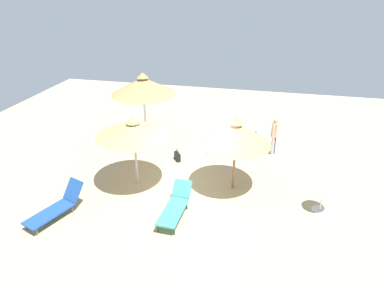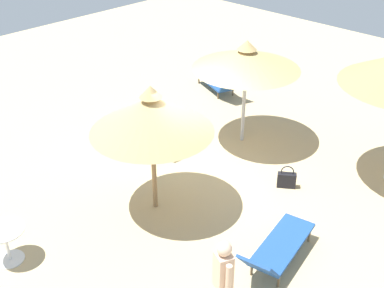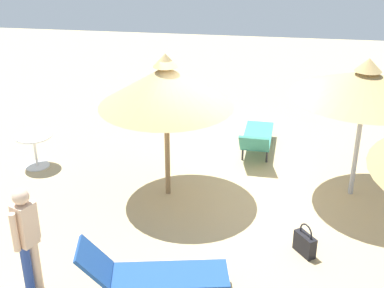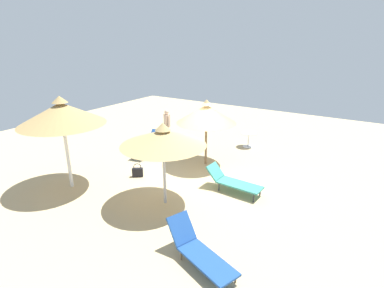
{
  "view_description": "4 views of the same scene",
  "coord_description": "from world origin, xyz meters",
  "px_view_note": "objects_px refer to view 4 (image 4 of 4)",
  "views": [
    {
      "loc": [
        9.75,
        1.99,
        6.55
      ],
      "look_at": [
        -0.37,
        -0.29,
        1.51
      ],
      "focal_mm": 31.96,
      "sensor_mm": 36.0,
      "label": 1
    },
    {
      "loc": [
        -6.55,
        6.54,
        6.18
      ],
      "look_at": [
        -0.41,
        0.22,
        1.08
      ],
      "focal_mm": 47.42,
      "sensor_mm": 36.0,
      "label": 2
    },
    {
      "loc": [
        -8.61,
        -0.48,
        4.93
      ],
      "look_at": [
        -0.45,
        0.71,
        1.08
      ],
      "focal_mm": 49.64,
      "sensor_mm": 36.0,
      "label": 3
    },
    {
      "loc": [
        5.2,
        -8.56,
        4.76
      ],
      "look_at": [
        -0.14,
        -0.14,
        1.26
      ],
      "focal_mm": 28.05,
      "sensor_mm": 36.0,
      "label": 4
    }
  ],
  "objects_px": {
    "lounge_chair_far_right": "(233,181)",
    "parasol_umbrella_near_right": "(206,114)",
    "parasol_umbrella_front": "(61,113)",
    "lounge_chair_far_left": "(199,250)",
    "person_standing_center": "(167,124)",
    "handbag": "(138,172)",
    "lounge_chair_back": "(149,145)",
    "side_table_round": "(249,137)",
    "parasol_umbrella_near_left": "(163,138)"
  },
  "relations": [
    {
      "from": "parasol_umbrella_front",
      "to": "handbag",
      "type": "distance_m",
      "value": 3.27
    },
    {
      "from": "parasol_umbrella_near_left",
      "to": "parasol_umbrella_front",
      "type": "distance_m",
      "value": 3.48
    },
    {
      "from": "parasol_umbrella_near_right",
      "to": "parasol_umbrella_near_left",
      "type": "distance_m",
      "value": 3.34
    },
    {
      "from": "parasol_umbrella_near_right",
      "to": "lounge_chair_back",
      "type": "bearing_deg",
      "value": -174.41
    },
    {
      "from": "lounge_chair_far_left",
      "to": "lounge_chair_far_right",
      "type": "relative_size",
      "value": 1.04
    },
    {
      "from": "parasol_umbrella_front",
      "to": "lounge_chair_far_left",
      "type": "relative_size",
      "value": 1.56
    },
    {
      "from": "parasol_umbrella_front",
      "to": "lounge_chair_far_right",
      "type": "relative_size",
      "value": 1.64
    },
    {
      "from": "parasol_umbrella_front",
      "to": "lounge_chair_far_left",
      "type": "bearing_deg",
      "value": -8.81
    },
    {
      "from": "parasol_umbrella_near_right",
      "to": "lounge_chair_far_left",
      "type": "bearing_deg",
      "value": -61.7
    },
    {
      "from": "handbag",
      "to": "side_table_round",
      "type": "xyz_separation_m",
      "value": [
        2.16,
        5.19,
        0.28
      ]
    },
    {
      "from": "lounge_chair_far_left",
      "to": "parasol_umbrella_near_left",
      "type": "bearing_deg",
      "value": 142.44
    },
    {
      "from": "person_standing_center",
      "to": "handbag",
      "type": "relative_size",
      "value": 3.11
    },
    {
      "from": "person_standing_center",
      "to": "side_table_round",
      "type": "distance_m",
      "value": 3.9
    },
    {
      "from": "lounge_chair_far_left",
      "to": "lounge_chair_far_right",
      "type": "distance_m",
      "value": 3.58
    },
    {
      "from": "person_standing_center",
      "to": "handbag",
      "type": "bearing_deg",
      "value": -69.07
    },
    {
      "from": "parasol_umbrella_front",
      "to": "side_table_round",
      "type": "distance_m",
      "value": 8.1
    },
    {
      "from": "parasol_umbrella_near_left",
      "to": "person_standing_center",
      "type": "xyz_separation_m",
      "value": [
        -3.38,
        4.62,
        -1.19
      ]
    },
    {
      "from": "parasol_umbrella_near_right",
      "to": "lounge_chair_far_left",
      "type": "distance_m",
      "value": 5.96
    },
    {
      "from": "side_table_round",
      "to": "handbag",
      "type": "bearing_deg",
      "value": -112.6
    },
    {
      "from": "parasol_umbrella_near_right",
      "to": "side_table_round",
      "type": "relative_size",
      "value": 3.71
    },
    {
      "from": "handbag",
      "to": "parasol_umbrella_near_left",
      "type": "bearing_deg",
      "value": -25.25
    },
    {
      "from": "parasol_umbrella_near_left",
      "to": "parasol_umbrella_near_right",
      "type": "bearing_deg",
      "value": 98.09
    },
    {
      "from": "lounge_chair_far_left",
      "to": "lounge_chair_far_right",
      "type": "height_order",
      "value": "lounge_chair_far_left"
    },
    {
      "from": "lounge_chair_far_right",
      "to": "handbag",
      "type": "height_order",
      "value": "lounge_chair_far_right"
    },
    {
      "from": "parasol_umbrella_near_left",
      "to": "handbag",
      "type": "distance_m",
      "value": 2.89
    },
    {
      "from": "parasol_umbrella_near_left",
      "to": "lounge_chair_far_right",
      "type": "height_order",
      "value": "parasol_umbrella_near_left"
    },
    {
      "from": "lounge_chair_far_left",
      "to": "person_standing_center",
      "type": "xyz_separation_m",
      "value": [
        -5.61,
        6.34,
        0.57
      ]
    },
    {
      "from": "handbag",
      "to": "parasol_umbrella_front",
      "type": "bearing_deg",
      "value": -127.75
    },
    {
      "from": "parasol_umbrella_near_right",
      "to": "lounge_chair_back",
      "type": "relative_size",
      "value": 1.27
    },
    {
      "from": "handbag",
      "to": "side_table_round",
      "type": "relative_size",
      "value": 0.74
    },
    {
      "from": "lounge_chair_far_right",
      "to": "lounge_chair_back",
      "type": "bearing_deg",
      "value": 164.73
    },
    {
      "from": "parasol_umbrella_near_right",
      "to": "person_standing_center",
      "type": "distance_m",
      "value": 3.39
    },
    {
      "from": "parasol_umbrella_near_left",
      "to": "person_standing_center",
      "type": "height_order",
      "value": "parasol_umbrella_near_left"
    },
    {
      "from": "parasol_umbrella_near_left",
      "to": "parasol_umbrella_front",
      "type": "relative_size",
      "value": 0.82
    },
    {
      "from": "parasol_umbrella_front",
      "to": "side_table_round",
      "type": "xyz_separation_m",
      "value": [
        3.54,
        6.98,
        -2.09
      ]
    },
    {
      "from": "parasol_umbrella_front",
      "to": "lounge_chair_far_left",
      "type": "distance_m",
      "value": 6.06
    },
    {
      "from": "lounge_chair_back",
      "to": "person_standing_center",
      "type": "bearing_deg",
      "value": 95.99
    },
    {
      "from": "person_standing_center",
      "to": "handbag",
      "type": "distance_m",
      "value": 4.02
    },
    {
      "from": "lounge_chair_back",
      "to": "person_standing_center",
      "type": "xyz_separation_m",
      "value": [
        -0.17,
        1.58,
        0.53
      ]
    },
    {
      "from": "person_standing_center",
      "to": "handbag",
      "type": "xyz_separation_m",
      "value": [
        1.41,
        -3.7,
        -0.72
      ]
    },
    {
      "from": "person_standing_center",
      "to": "side_table_round",
      "type": "relative_size",
      "value": 2.3
    },
    {
      "from": "parasol_umbrella_near_right",
      "to": "lounge_chair_far_left",
      "type": "height_order",
      "value": "parasol_umbrella_near_right"
    },
    {
      "from": "lounge_chair_back",
      "to": "side_table_round",
      "type": "height_order",
      "value": "lounge_chair_back"
    },
    {
      "from": "lounge_chair_far_right",
      "to": "parasol_umbrella_near_right",
      "type": "bearing_deg",
      "value": 141.09
    },
    {
      "from": "parasol_umbrella_near_right",
      "to": "lounge_chair_far_right",
      "type": "relative_size",
      "value": 1.38
    },
    {
      "from": "parasol_umbrella_near_left",
      "to": "lounge_chair_far_right",
      "type": "relative_size",
      "value": 1.34
    },
    {
      "from": "person_standing_center",
      "to": "side_table_round",
      "type": "xyz_separation_m",
      "value": [
        3.58,
        1.5,
        -0.44
      ]
    },
    {
      "from": "lounge_chair_back",
      "to": "side_table_round",
      "type": "distance_m",
      "value": 4.6
    },
    {
      "from": "handbag",
      "to": "side_table_round",
      "type": "bearing_deg",
      "value": 67.4
    },
    {
      "from": "parasol_umbrella_front",
      "to": "lounge_chair_back",
      "type": "xyz_separation_m",
      "value": [
        0.13,
        3.9,
        -2.17
      ]
    }
  ]
}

